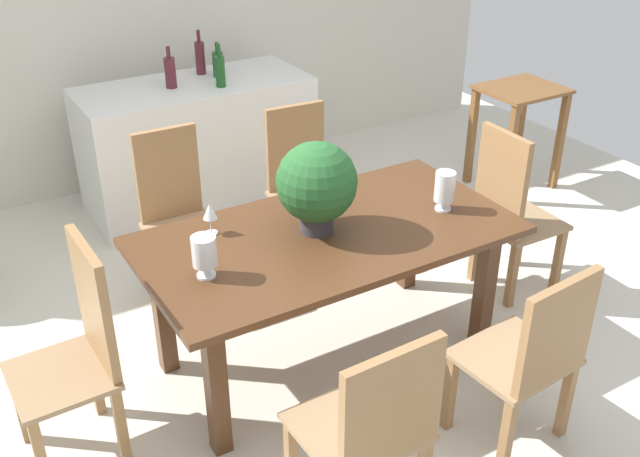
# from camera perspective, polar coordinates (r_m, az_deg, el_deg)

# --- Properties ---
(ground_plane) EXTENTS (7.04, 7.04, 0.00)m
(ground_plane) POSITION_cam_1_polar(r_m,az_deg,el_deg) (4.09, -0.26, -8.85)
(ground_plane) COLOR silver
(back_wall) EXTENTS (6.40, 0.10, 2.60)m
(back_wall) POSITION_cam_1_polar(r_m,az_deg,el_deg) (5.76, -14.13, 16.03)
(back_wall) COLOR beige
(back_wall) RESTS_ON ground
(dining_table) EXTENTS (1.85, 0.97, 0.76)m
(dining_table) POSITION_cam_1_polar(r_m,az_deg,el_deg) (3.65, 0.63, -1.70)
(dining_table) COLOR #4C2D19
(dining_table) RESTS_ON ground
(chair_far_left) EXTENTS (0.42, 0.47, 1.00)m
(chair_far_left) POSITION_cam_1_polar(r_m,az_deg,el_deg) (4.36, -11.05, 1.47)
(chair_far_left) COLOR olive
(chair_far_left) RESTS_ON ground
(chair_near_right) EXTENTS (0.51, 0.46, 0.93)m
(chair_near_right) POSITION_cam_1_polar(r_m,az_deg,el_deg) (3.32, 16.26, -9.30)
(chair_near_right) COLOR olive
(chair_near_right) RESTS_ON ground
(chair_near_left) EXTENTS (0.48, 0.46, 0.94)m
(chair_near_left) POSITION_cam_1_polar(r_m,az_deg,el_deg) (2.87, 4.17, -15.06)
(chair_near_left) COLOR olive
(chair_near_left) RESTS_ON ground
(chair_far_right) EXTENTS (0.45, 0.46, 0.99)m
(chair_far_right) POSITION_cam_1_polar(r_m,az_deg,el_deg) (4.66, -1.41, 3.92)
(chair_far_right) COLOR olive
(chair_far_right) RESTS_ON ground
(chair_head_end) EXTENTS (0.43, 0.45, 1.03)m
(chair_head_end) POSITION_cam_1_polar(r_m,az_deg,el_deg) (3.34, -18.13, -8.59)
(chair_head_end) COLOR olive
(chair_head_end) RESTS_ON ground
(chair_foot_end) EXTENTS (0.45, 0.42, 1.04)m
(chair_foot_end) POSITION_cam_1_polar(r_m,az_deg,el_deg) (4.39, 14.53, 1.53)
(chair_foot_end) COLOR olive
(chair_foot_end) RESTS_ON ground
(flower_centerpiece) EXTENTS (0.39, 0.39, 0.46)m
(flower_centerpiece) POSITION_cam_1_polar(r_m,az_deg,el_deg) (3.49, -0.26, 3.48)
(flower_centerpiece) COLOR #333338
(flower_centerpiece) RESTS_ON dining_table
(crystal_vase_left) EXTENTS (0.11, 0.11, 0.20)m
(crystal_vase_left) POSITION_cam_1_polar(r_m,az_deg,el_deg) (3.23, -8.98, -1.86)
(crystal_vase_left) COLOR silver
(crystal_vase_left) RESTS_ON dining_table
(crystal_vase_center_near) EXTENTS (0.10, 0.10, 0.21)m
(crystal_vase_center_near) POSITION_cam_1_polar(r_m,az_deg,el_deg) (3.80, 9.66, 3.15)
(crystal_vase_center_near) COLOR silver
(crystal_vase_center_near) RESTS_ON dining_table
(wine_glass) EXTENTS (0.07, 0.07, 0.16)m
(wine_glass) POSITION_cam_1_polar(r_m,az_deg,el_deg) (3.57, -8.55, 1.25)
(wine_glass) COLOR silver
(wine_glass) RESTS_ON dining_table
(kitchen_counter) EXTENTS (1.62, 0.69, 0.92)m
(kitchen_counter) POSITION_cam_1_polar(r_m,az_deg,el_deg) (5.43, -9.46, 6.43)
(kitchen_counter) COLOR silver
(kitchen_counter) RESTS_ON ground
(wine_bottle_clear) EXTENTS (0.07, 0.07, 0.29)m
(wine_bottle_clear) POSITION_cam_1_polar(r_m,az_deg,el_deg) (5.14, -7.77, 12.07)
(wine_bottle_clear) COLOR #194C1E
(wine_bottle_clear) RESTS_ON kitchen_counter
(wine_bottle_dark) EXTENTS (0.07, 0.07, 0.32)m
(wine_bottle_dark) POSITION_cam_1_polar(r_m,az_deg,el_deg) (5.45, -9.30, 13.02)
(wine_bottle_dark) COLOR #511E28
(wine_bottle_dark) RESTS_ON kitchen_counter
(wine_bottle_green) EXTENTS (0.08, 0.08, 0.28)m
(wine_bottle_green) POSITION_cam_1_polar(r_m,az_deg,el_deg) (5.18, -11.56, 11.83)
(wine_bottle_green) COLOR #511E28
(wine_bottle_green) RESTS_ON kitchen_counter
(wine_bottle_amber) EXTENTS (0.08, 0.08, 0.25)m
(wine_bottle_amber) POSITION_cam_1_polar(r_m,az_deg,el_deg) (5.37, -7.93, 12.58)
(wine_bottle_amber) COLOR #194C1E
(wine_bottle_amber) RESTS_ON kitchen_counter
(side_table) EXTENTS (0.59, 0.50, 0.79)m
(side_table) POSITION_cam_1_polar(r_m,az_deg,el_deg) (5.80, 15.18, 8.51)
(side_table) COLOR brown
(side_table) RESTS_ON ground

